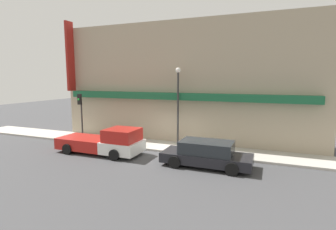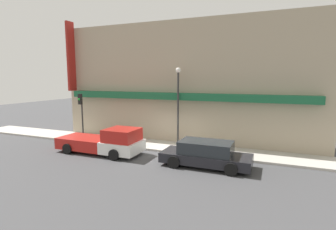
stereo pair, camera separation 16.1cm
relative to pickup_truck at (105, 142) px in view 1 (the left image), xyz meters
The scene contains 8 objects.
ground_plane 3.96m from the pickup_truck, 24.37° to the left, with size 80.00×80.00×0.00m, color #424244.
sidewalk 4.62m from the pickup_truck, 39.20° to the left, with size 36.00×2.57×0.14m.
building 7.62m from the pickup_truck, 58.04° to the left, with size 19.80×3.80×9.39m.
pickup_truck is the anchor object (origin of this frame).
parked_car 6.62m from the pickup_truck, ahead, with size 4.89×2.10×1.41m.
fire_hydrant 5.66m from the pickup_truck, 21.73° to the left, with size 0.20×0.20×0.63m.
street_lamp 5.77m from the pickup_truck, 42.34° to the left, with size 0.36×0.36×5.40m.
traffic_light 4.82m from the pickup_truck, 148.35° to the left, with size 0.28×0.42×3.49m.
Camera 1 is at (6.26, -15.31, 4.79)m, focal length 28.00 mm.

